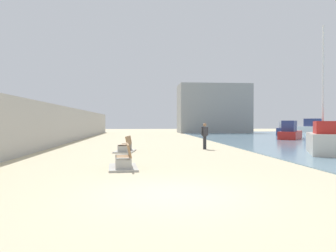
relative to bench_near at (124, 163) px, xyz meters
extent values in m
plane|color=#C6B793|center=(1.46, 13.33, -0.23)|extent=(120.00, 120.00, 0.00)
cube|color=#ADAAA3|center=(-6.04, 13.33, 1.35)|extent=(0.80, 64.00, 3.16)
cube|color=#ADAAA3|center=(0.03, -0.70, 0.01)|extent=(0.61, 0.25, 0.50)
cube|color=#ADAAA3|center=(-0.09, 0.70, 0.01)|extent=(0.61, 0.25, 0.50)
cube|color=#997047|center=(-0.03, 0.00, 0.22)|extent=(0.63, 1.64, 0.06)
cube|color=#997047|center=(0.20, 0.02, 0.50)|extent=(0.29, 1.61, 0.50)
cube|color=#ADAAA3|center=(-0.03, 0.00, -0.19)|extent=(1.27, 2.18, 0.08)
cube|color=#ADAAA3|center=(-0.39, 6.40, 0.01)|extent=(0.62, 0.28, 0.50)
cube|color=#ADAAA3|center=(-0.21, 7.79, 0.01)|extent=(0.62, 0.28, 0.50)
cube|color=#997047|center=(-0.30, 7.10, 0.22)|extent=(0.70, 1.65, 0.06)
cube|color=#997047|center=(-0.07, 7.07, 0.50)|extent=(0.37, 1.61, 0.50)
cube|color=#ADAAA3|center=(-0.30, 7.10, -0.19)|extent=(1.36, 2.22, 0.08)
cylinder|color=#333338|center=(5.04, 8.57, 0.21)|extent=(0.12, 0.12, 0.88)
cylinder|color=#333338|center=(4.92, 8.53, 0.21)|extent=(0.12, 0.12, 0.88)
cube|color=#333338|center=(4.98, 8.55, 0.96)|extent=(0.36, 0.28, 0.63)
sphere|color=#936B4C|center=(4.98, 8.55, 1.43)|extent=(0.24, 0.24, 0.24)
cylinder|color=#333338|center=(5.19, 8.63, 0.99)|extent=(0.09, 0.09, 0.56)
cylinder|color=#333338|center=(4.77, 8.47, 0.99)|extent=(0.09, 0.09, 0.56)
cube|color=red|center=(16.76, 20.45, 0.22)|extent=(4.56, 5.61, 0.82)
cube|color=navy|center=(16.30, 19.75, 1.19)|extent=(2.38, 2.72, 1.13)
cube|color=beige|center=(11.06, 4.68, 0.39)|extent=(3.04, 4.42, 1.16)
cube|color=red|center=(10.81, 4.10, 1.32)|extent=(1.69, 2.10, 0.69)
cylinder|color=silver|center=(11.15, 4.87, 4.07)|extent=(0.12, 0.12, 6.20)
cube|color=navy|center=(21.35, 31.39, 0.30)|extent=(5.46, 7.67, 0.99)
cube|color=white|center=(20.74, 30.36, 1.27)|extent=(2.76, 3.59, 0.94)
cube|color=white|center=(28.46, 38.10, 0.36)|extent=(3.37, 6.31, 1.10)
cube|color=navy|center=(28.68, 37.22, 1.54)|extent=(1.98, 2.90, 1.27)
cube|color=gray|center=(13.14, 41.33, 3.88)|extent=(12.00, 6.00, 8.23)
camera|label=1|loc=(0.67, -12.74, 1.60)|focal=34.22mm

